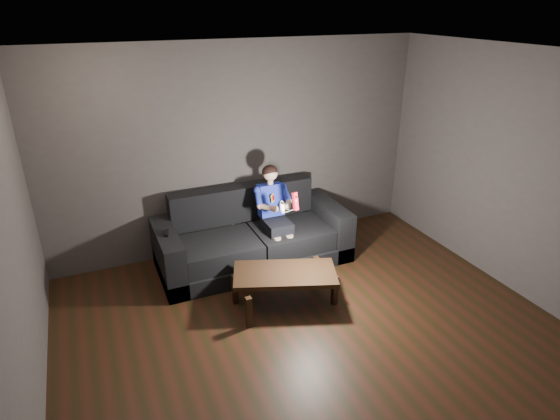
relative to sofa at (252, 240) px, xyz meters
name	(u,v)px	position (x,y,z in m)	size (l,w,h in m)	color
floor	(330,353)	(0.07, -1.94, -0.30)	(5.00, 5.00, 0.00)	black
back_wall	(240,149)	(0.07, 0.56, 1.05)	(5.00, 0.04, 2.70)	#3F3938
left_wall	(2,296)	(-2.43, -1.94, 1.05)	(0.04, 5.00, 2.70)	#3F3938
right_wall	(546,185)	(2.57, -1.94, 1.05)	(0.04, 5.00, 2.70)	#3F3938
ceiling	(346,62)	(0.07, -1.94, 2.40)	(5.00, 5.00, 0.02)	beige
sofa	(252,240)	(0.00, 0.00, 0.00)	(2.39, 1.03, 0.92)	black
child	(274,206)	(0.27, -0.07, 0.46)	(0.46, 0.56, 1.13)	black
wii_remote_red	(295,201)	(0.36, -0.51, 0.68)	(0.07, 0.09, 0.22)	red
nunchuk_white	(282,207)	(0.20, -0.50, 0.64)	(0.07, 0.10, 0.16)	silver
wii_remote_black	(166,233)	(-1.08, -0.09, 0.37)	(0.07, 0.16, 0.03)	black
coffee_table	(285,276)	(0.00, -1.02, 0.05)	(1.24, 0.91, 0.40)	black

